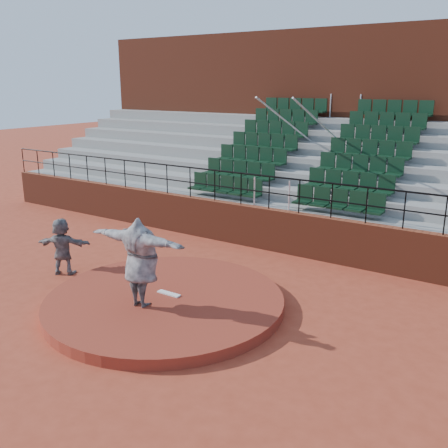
{
  "coord_description": "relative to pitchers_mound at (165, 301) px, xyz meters",
  "views": [
    {
      "loc": [
        6.98,
        -8.14,
        5.0
      ],
      "look_at": [
        0.0,
        2.5,
        1.4
      ],
      "focal_mm": 40.0,
      "sensor_mm": 36.0,
      "label": 1
    }
  ],
  "objects": [
    {
      "name": "boundary_wall",
      "position": [
        0.0,
        5.0,
        0.53
      ],
      "size": [
        24.0,
        0.3,
        1.3
      ],
      "primitive_type": "cube",
      "color": "maroon",
      "rests_on": "ground"
    },
    {
      "name": "pitchers_mound",
      "position": [
        0.0,
        0.0,
        0.0
      ],
      "size": [
        5.5,
        5.5,
        0.25
      ],
      "primitive_type": "cylinder",
      "color": "maroon",
      "rests_on": "ground"
    },
    {
      "name": "seating_deck",
      "position": [
        0.0,
        8.65,
        1.31
      ],
      "size": [
        24.0,
        5.97,
        4.63
      ],
      "color": "gray",
      "rests_on": "ground"
    },
    {
      "name": "pitching_rubber",
      "position": [
        0.0,
        0.15,
        0.14
      ],
      "size": [
        0.6,
        0.15,
        0.03
      ],
      "primitive_type": "cube",
      "color": "white",
      "rests_on": "pitchers_mound"
    },
    {
      "name": "press_box_facade",
      "position": [
        0.0,
        12.6,
        3.43
      ],
      "size": [
        24.0,
        3.0,
        7.1
      ],
      "primitive_type": "cube",
      "color": "maroon",
      "rests_on": "ground"
    },
    {
      "name": "wall_railing",
      "position": [
        0.0,
        5.0,
        1.9
      ],
      "size": [
        24.04,
        0.05,
        1.03
      ],
      "color": "black",
      "rests_on": "boundary_wall"
    },
    {
      "name": "fielder",
      "position": [
        -3.63,
        0.11,
        0.66
      ],
      "size": [
        1.5,
        1.06,
        1.56
      ],
      "primitive_type": "imported",
      "rotation": [
        0.0,
        0.0,
        3.61
      ],
      "color": "black",
      "rests_on": "ground"
    },
    {
      "name": "ground",
      "position": [
        0.0,
        0.0,
        -0.12
      ],
      "size": [
        90.0,
        90.0,
        0.0
      ],
      "primitive_type": "plane",
      "color": "#A13B24",
      "rests_on": "ground"
    },
    {
      "name": "pitcher",
      "position": [
        -0.12,
        -0.62,
        1.13
      ],
      "size": [
        2.5,
        0.78,
        2.01
      ],
      "primitive_type": "imported",
      "rotation": [
        0.0,
        0.0,
        3.18
      ],
      "color": "black",
      "rests_on": "pitchers_mound"
    }
  ]
}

